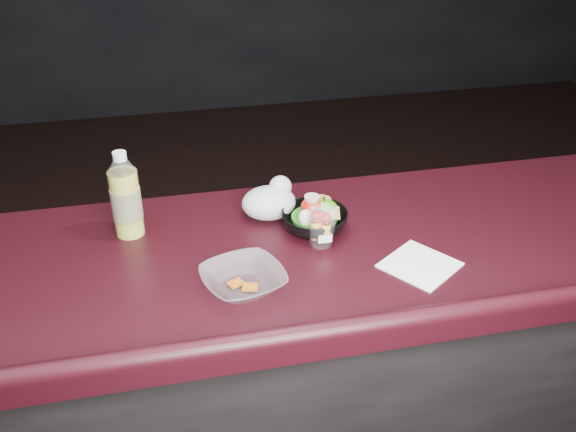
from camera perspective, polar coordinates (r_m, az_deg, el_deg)
The scene contains 8 objects.
counter at distance 1.99m, azimuth -0.32°, elevation -15.33°, with size 4.06×0.71×1.02m.
lemonade_bottle at distance 1.73m, azimuth -14.20°, elevation 1.34°, with size 0.08×0.08×0.24m.
fruit_cup at distance 1.65m, azimuth 2.98°, elevation -0.75°, with size 0.08×0.08×0.12m.
green_apple at distance 1.74m, azimuth 3.19°, elevation 0.22°, with size 0.09×0.09×0.09m.
plastic_bag at distance 1.78m, azimuth -1.57°, elevation 1.37°, with size 0.15×0.12×0.11m.
snack_bowl at distance 1.72m, azimuth 2.32°, elevation -0.31°, with size 0.24×0.24×0.10m.
takeout_bowl at distance 1.51m, azimuth -4.00°, elevation -5.72°, with size 0.24×0.24×0.05m.
paper_napkin at distance 1.63m, azimuth 11.64°, elevation -4.28°, with size 0.16×0.16×0.00m, color white.
Camera 1 is at (-0.29, -1.05, 1.94)m, focal length 40.00 mm.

